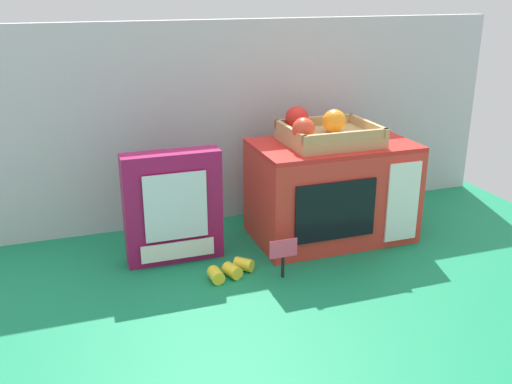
# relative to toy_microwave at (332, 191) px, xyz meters

# --- Properties ---
(ground_plane) EXTENTS (1.70, 1.70, 0.00)m
(ground_plane) POSITION_rel_toy_microwave_xyz_m (-0.17, 0.00, -0.14)
(ground_plane) COLOR #147A4C
(ground_plane) RESTS_ON ground
(display_back_panel) EXTENTS (1.61, 0.03, 0.58)m
(display_back_panel) POSITION_rel_toy_microwave_xyz_m (-0.17, 0.25, 0.16)
(display_back_panel) COLOR #B7BABF
(display_back_panel) RESTS_ON ground
(toy_microwave) EXTENTS (0.43, 0.26, 0.27)m
(toy_microwave) POSITION_rel_toy_microwave_xyz_m (0.00, 0.00, 0.00)
(toy_microwave) COLOR red
(toy_microwave) RESTS_ON ground
(food_groups_crate) EXTENTS (0.24, 0.20, 0.09)m
(food_groups_crate) POSITION_rel_toy_microwave_xyz_m (-0.03, 0.01, 0.17)
(food_groups_crate) COLOR tan
(food_groups_crate) RESTS_ON toy_microwave
(cookie_set_box) EXTENTS (0.25, 0.07, 0.29)m
(cookie_set_box) POSITION_rel_toy_microwave_xyz_m (-0.44, -0.00, 0.01)
(cookie_set_box) COLOR #99144C
(cookie_set_box) RESTS_ON ground
(price_sign) EXTENTS (0.07, 0.01, 0.10)m
(price_sign) POSITION_rel_toy_microwave_xyz_m (-0.22, -0.19, -0.07)
(price_sign) COLOR black
(price_sign) RESTS_ON ground
(loose_toy_banana) EXTENTS (0.13, 0.08, 0.03)m
(loose_toy_banana) POSITION_rel_toy_microwave_xyz_m (-0.34, -0.14, -0.12)
(loose_toy_banana) COLOR yellow
(loose_toy_banana) RESTS_ON ground
(loose_toy_apple) EXTENTS (0.06, 0.06, 0.06)m
(loose_toy_apple) POSITION_rel_toy_microwave_xyz_m (0.28, 0.03, -0.11)
(loose_toy_apple) COLOR red
(loose_toy_apple) RESTS_ON ground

